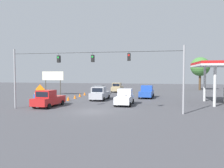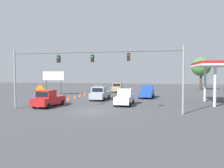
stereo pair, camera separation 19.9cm
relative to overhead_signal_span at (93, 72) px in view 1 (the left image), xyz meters
The scene contains 18 objects.
ground_plane 4.38m from the overhead_signal_span, 88.58° to the left, with size 140.00×140.00×0.00m, color #47474C.
overhead_signal_span is the anchor object (origin of this frame).
pickup_truck_white_crossing_near 7.09m from the overhead_signal_span, 116.49° to the right, with size 2.23×5.06×2.12m.
pickup_truck_blue_oncoming_far 16.26m from the overhead_signal_span, 109.70° to the right, with size 2.58×5.35×2.12m.
pickup_truck_red_parked_shoulder 7.54m from the overhead_signal_span, 17.49° to the right, with size 2.56×5.22×2.12m.
sedan_grey_withflow_far 19.07m from the overhead_signal_span, 77.31° to the right, with size 2.34×4.55×1.87m.
pickup_truck_silver_withflow_mid 11.03m from the overhead_signal_span, 79.91° to the right, with size 2.34×5.58×2.12m.
pickup_truck_tan_withflow_deep 26.10m from the overhead_signal_span, 86.34° to the right, with size 2.29×5.30×2.12m.
traffic_cone_nearest 8.13m from the overhead_signal_span, 23.19° to the right, with size 0.44×0.44×0.65m, color orange.
traffic_cone_second 9.51m from the overhead_signal_span, 40.63° to the right, with size 0.44×0.44×0.65m, color orange.
traffic_cone_third 11.45m from the overhead_signal_span, 52.93° to the right, with size 0.44×0.44×0.65m, color orange.
traffic_cone_fourth 13.64m from the overhead_signal_span, 60.57° to the right, with size 0.44×0.44×0.65m, color orange.
traffic_cone_fifth 16.18m from the overhead_signal_span, 65.31° to the right, with size 0.44×0.44×0.65m, color orange.
traffic_cone_farthest 18.66m from the overhead_signal_span, 68.93° to the right, with size 0.44×0.44×0.65m, color orange.
roadside_billboard 20.61m from the overhead_signal_span, 51.85° to the right, with size 4.40×0.16×4.60m.
work_zone_sign 7.87m from the overhead_signal_span, 12.89° to the right, with size 1.27×0.06×2.84m.
pedestrian 9.74m from the overhead_signal_span, 17.94° to the right, with size 0.40×0.28×1.70m.
tree_horizon_left 40.16m from the overhead_signal_span, 116.83° to the right, with size 4.81×4.81×8.39m.
Camera 1 is at (-6.67, 22.91, 4.14)m, focal length 35.00 mm.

